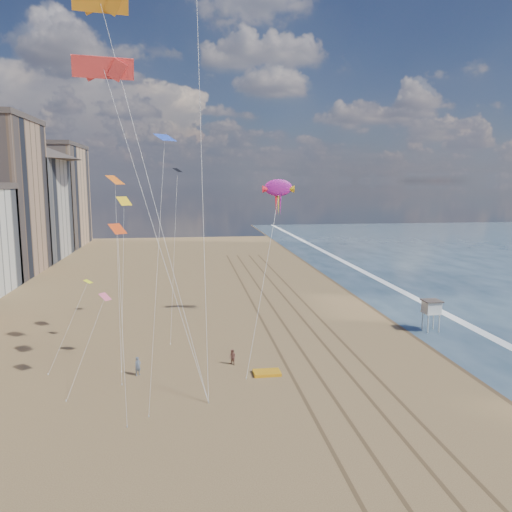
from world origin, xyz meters
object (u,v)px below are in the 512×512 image
at_px(kite_flyer_a, 138,366).
at_px(grounded_kite, 267,373).
at_px(kite_flyer_b, 233,357).
at_px(lifeguard_stand, 431,307).
at_px(show_kite, 278,188).

bearing_deg(kite_flyer_a, grounded_kite, -46.88).
bearing_deg(kite_flyer_a, kite_flyer_b, -30.75).
bearing_deg(lifeguard_stand, kite_flyer_b, -162.38).
bearing_deg(kite_flyer_a, lifeguard_stand, -24.60).
bearing_deg(lifeguard_stand, show_kite, 156.52).
distance_m(lifeguard_stand, kite_flyer_a, 33.64).
height_order(kite_flyer_a, kite_flyer_b, kite_flyer_a).
bearing_deg(lifeguard_stand, grounded_kite, -153.68).
xyz_separation_m(grounded_kite, show_kite, (4.16, 17.59, 16.26)).
distance_m(lifeguard_stand, kite_flyer_b, 24.99).
distance_m(show_kite, kite_flyer_a, 27.38).
xyz_separation_m(grounded_kite, kite_flyer_a, (-11.49, 1.37, 0.71)).
distance_m(show_kite, kite_flyer_b, 22.66).
relative_size(lifeguard_stand, grounded_kite, 1.51).
distance_m(grounded_kite, show_kite, 24.31).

